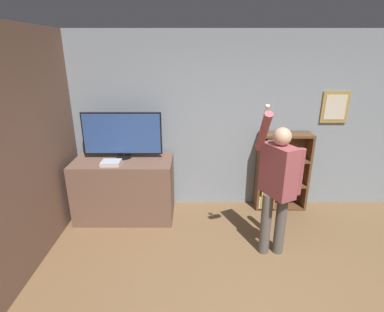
{
  "coord_description": "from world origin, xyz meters",
  "views": [
    {
      "loc": [
        -0.67,
        -1.82,
        2.43
      ],
      "look_at": [
        -0.67,
        1.76,
        1.15
      ],
      "focal_mm": 28.0,
      "sensor_mm": 36.0,
      "label": 1
    }
  ],
  "objects_px": {
    "television": "(123,135)",
    "game_console": "(112,163)",
    "bookshelf": "(278,174)",
    "person": "(278,181)"
  },
  "relations": [
    {
      "from": "television",
      "to": "game_console",
      "type": "bearing_deg",
      "value": -113.24
    },
    {
      "from": "television",
      "to": "bookshelf",
      "type": "height_order",
      "value": "television"
    },
    {
      "from": "television",
      "to": "person",
      "type": "height_order",
      "value": "person"
    },
    {
      "from": "game_console",
      "to": "person",
      "type": "height_order",
      "value": "person"
    },
    {
      "from": "bookshelf",
      "to": "person",
      "type": "distance_m",
      "value": 1.27
    },
    {
      "from": "bookshelf",
      "to": "person",
      "type": "bearing_deg",
      "value": -106.56
    },
    {
      "from": "television",
      "to": "game_console",
      "type": "xyz_separation_m",
      "value": [
        -0.12,
        -0.28,
        -0.33
      ]
    },
    {
      "from": "person",
      "to": "bookshelf",
      "type": "bearing_deg",
      "value": 137.14
    },
    {
      "from": "game_console",
      "to": "bookshelf",
      "type": "xyz_separation_m",
      "value": [
        2.47,
        0.45,
        -0.36
      ]
    },
    {
      "from": "game_console",
      "to": "person",
      "type": "distance_m",
      "value": 2.24
    }
  ]
}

